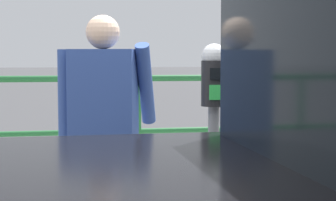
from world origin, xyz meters
TOP-DOWN VIEW (x-y plane):
  - parking_meter at (0.23, 0.53)m, footprint 0.16×0.17m
  - pedestrian_at_meter at (-0.43, 0.73)m, footprint 0.65×0.37m
  - background_railing at (-0.00, 2.49)m, footprint 24.06×0.06m

SIDE VIEW (x-z plane):
  - background_railing at x=0.00m, z-range 0.38..1.53m
  - pedestrian_at_meter at x=-0.43m, z-range 0.24..1.83m
  - parking_meter at x=0.23m, z-range 0.44..1.85m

